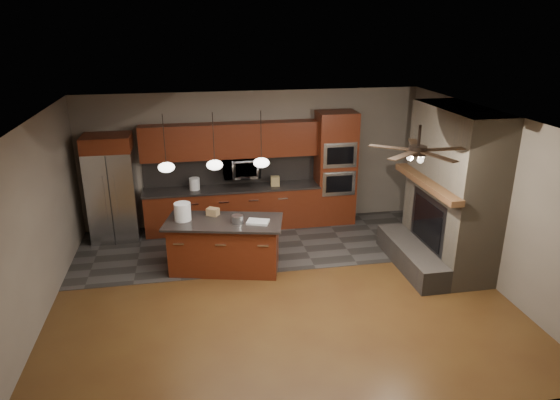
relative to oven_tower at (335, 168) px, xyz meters
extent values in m
plane|color=brown|center=(-1.70, -2.69, -1.19)|extent=(7.00, 7.00, 0.00)
cube|color=white|center=(-1.70, -2.69, 1.61)|extent=(7.00, 6.00, 0.02)
cube|color=slate|center=(-1.70, 0.31, 0.21)|extent=(7.00, 0.02, 2.80)
cube|color=slate|center=(1.80, -2.69, 0.21)|extent=(0.02, 6.00, 2.80)
cube|color=slate|center=(-5.20, -2.69, 0.21)|extent=(0.02, 6.00, 2.80)
cube|color=#383533|center=(-1.70, -0.89, -1.19)|extent=(7.00, 2.40, 0.01)
cube|color=#6B5E4C|center=(1.40, -2.29, 0.21)|extent=(0.80, 2.00, 2.80)
cube|color=#423D36|center=(0.75, -2.29, -0.99)|extent=(0.50, 2.00, 0.40)
cube|color=#2D2D30|center=(1.02, -2.29, -0.37)|extent=(0.05, 1.20, 0.95)
cube|color=black|center=(1.00, -2.29, -0.37)|extent=(0.02, 1.00, 0.75)
cube|color=brown|center=(0.90, -2.29, 0.36)|extent=(0.22, 2.10, 0.10)
cube|color=#582110|center=(-2.18, 0.01, -0.76)|extent=(3.55, 0.60, 0.86)
cube|color=black|center=(-2.18, 0.01, -0.31)|extent=(3.59, 0.64, 0.04)
cube|color=black|center=(-2.18, 0.29, 0.01)|extent=(3.55, 0.03, 0.60)
cube|color=#582110|center=(-2.18, 0.13, 0.66)|extent=(3.55, 0.35, 0.70)
cube|color=#582110|center=(0.00, 0.01, 0.00)|extent=(0.80, 0.60, 2.38)
cube|color=silver|center=(0.00, -0.30, -0.24)|extent=(0.70, 0.03, 0.52)
cube|color=black|center=(0.00, -0.32, -0.24)|extent=(0.55, 0.02, 0.35)
cube|color=silver|center=(0.00, -0.30, 0.36)|extent=(0.70, 0.03, 0.52)
cube|color=black|center=(0.00, -0.32, 0.36)|extent=(0.55, 0.02, 0.35)
imported|color=silver|center=(-1.98, 0.06, 0.11)|extent=(0.73, 0.41, 0.50)
cube|color=silver|center=(-4.51, -0.07, -0.29)|extent=(0.90, 0.72, 1.80)
cube|color=#2D2D30|center=(-4.51, -0.44, -0.29)|extent=(0.02, 0.02, 1.78)
cube|color=silver|center=(-4.61, -0.45, -0.24)|extent=(0.03, 0.03, 0.90)
cube|color=silver|center=(-4.41, -0.45, -0.24)|extent=(0.03, 0.03, 0.90)
cube|color=#582110|center=(-4.51, -0.08, 0.76)|extent=(0.90, 0.72, 0.30)
cube|color=#582110|center=(-2.48, -1.81, -0.75)|extent=(1.95, 1.15, 0.88)
cube|color=black|center=(-2.48, -1.81, -0.29)|extent=(2.13, 1.33, 0.04)
cylinder|color=white|center=(-3.16, -1.65, -0.12)|extent=(0.31, 0.31, 0.30)
cylinder|color=#A3A3A7|center=(-2.26, -1.94, -0.21)|extent=(0.26, 0.26, 0.13)
cube|color=silver|center=(-1.92, -2.01, -0.25)|extent=(0.42, 0.36, 0.04)
cube|color=#9D7B51|center=(-2.65, -1.52, -0.21)|extent=(0.25, 0.23, 0.13)
cylinder|color=white|center=(-2.93, 0.01, -0.17)|extent=(0.27, 0.27, 0.24)
cube|color=tan|center=(-1.29, -0.04, -0.19)|extent=(0.19, 0.16, 0.20)
cylinder|color=black|center=(-3.35, -1.99, 1.22)|extent=(0.01, 0.01, 0.78)
ellipsoid|color=white|center=(-3.35, -1.99, 0.77)|extent=(0.26, 0.26, 0.16)
cylinder|color=black|center=(-2.60, -1.99, 1.22)|extent=(0.01, 0.01, 0.78)
ellipsoid|color=white|center=(-2.60, -1.99, 0.77)|extent=(0.26, 0.26, 0.16)
cylinder|color=black|center=(-1.85, -1.99, 1.22)|extent=(0.01, 0.01, 0.78)
ellipsoid|color=white|center=(-1.85, -1.99, 0.77)|extent=(0.26, 0.26, 0.16)
cylinder|color=black|center=(0.10, -3.49, 1.46)|extent=(0.04, 0.04, 0.30)
cylinder|color=black|center=(0.10, -3.49, 1.26)|extent=(0.24, 0.24, 0.12)
cube|color=black|center=(0.48, -3.49, 1.26)|extent=(0.60, 0.12, 0.01)
cube|color=black|center=(0.22, -3.13, 1.26)|extent=(0.30, 0.61, 0.01)
cube|color=black|center=(-0.21, -3.27, 1.26)|extent=(0.56, 0.45, 0.01)
cube|color=black|center=(-0.21, -3.72, 1.26)|extent=(0.56, 0.45, 0.01)
cube|color=black|center=(0.22, -3.85, 1.26)|extent=(0.30, 0.61, 0.01)
camera|label=1|loc=(-2.95, -9.68, 2.95)|focal=32.00mm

